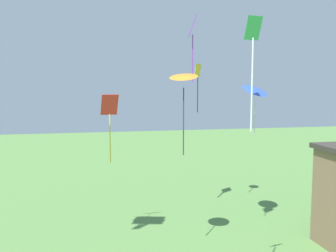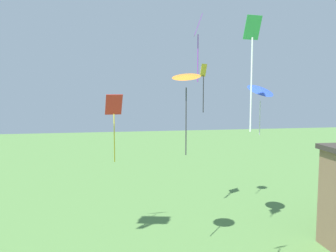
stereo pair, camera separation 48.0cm
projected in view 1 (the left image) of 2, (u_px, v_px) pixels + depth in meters
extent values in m
cube|color=yellow|center=(198.00, 70.00, 21.32)|extent=(0.49, 0.45, 0.72)
cylinder|color=black|center=(198.00, 94.00, 21.46)|extent=(0.05, 0.05, 2.12)
cube|color=red|center=(110.00, 105.00, 17.98)|extent=(0.87, 0.64, 1.00)
cylinder|color=yellow|center=(110.00, 138.00, 18.15)|extent=(0.05, 0.05, 2.36)
cube|color=green|center=(253.00, 28.00, 11.52)|extent=(0.57, 0.34, 0.71)
cylinder|color=white|center=(252.00, 85.00, 11.70)|extent=(0.05, 0.05, 2.91)
cone|color=orange|center=(184.00, 76.00, 15.63)|extent=(1.62, 1.61, 0.41)
cylinder|color=#333338|center=(183.00, 122.00, 15.83)|extent=(0.05, 0.05, 2.87)
cone|color=blue|center=(255.00, 90.00, 19.21)|extent=(1.79, 1.75, 0.69)
cylinder|color=silver|center=(255.00, 118.00, 19.36)|extent=(0.05, 0.05, 1.76)
cube|color=purple|center=(193.00, 25.00, 20.13)|extent=(0.58, 0.93, 1.14)
cylinder|color=purple|center=(193.00, 58.00, 20.31)|extent=(0.05, 0.05, 2.55)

